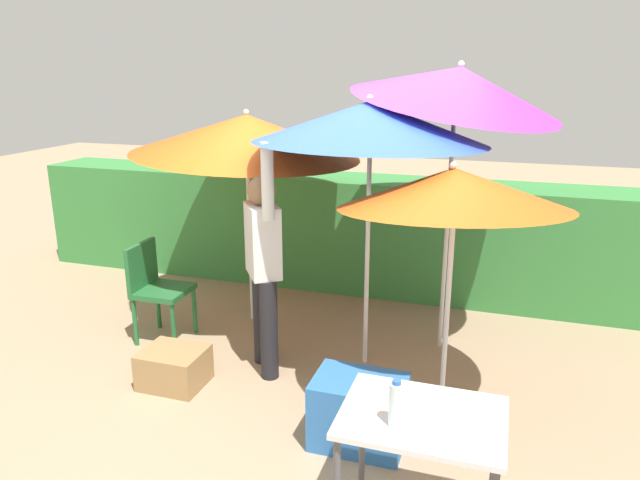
# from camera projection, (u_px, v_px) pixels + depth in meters

# --- Properties ---
(ground_plane) EXTENTS (24.00, 24.00, 0.00)m
(ground_plane) POSITION_uv_depth(u_px,v_px,m) (308.00, 386.00, 4.56)
(ground_plane) COLOR #9E8466
(hedge_row) EXTENTS (8.00, 0.70, 1.23)m
(hedge_row) POSITION_uv_depth(u_px,v_px,m) (374.00, 234.00, 6.43)
(hedge_row) COLOR #38843D
(hedge_row) RESTS_ON ground_plane
(umbrella_rainbow) EXTENTS (1.72, 1.69, 2.59)m
(umbrella_rainbow) POSITION_uv_depth(u_px,v_px,m) (458.00, 86.00, 4.60)
(umbrella_rainbow) COLOR silver
(umbrella_rainbow) RESTS_ON ground_plane
(umbrella_orange) EXTENTS (1.79, 1.79, 2.19)m
(umbrella_orange) POSITION_uv_depth(u_px,v_px,m) (370.00, 122.00, 4.37)
(umbrella_orange) COLOR silver
(umbrella_orange) RESTS_ON ground_plane
(umbrella_yellow) EXTENTS (2.09, 2.08, 2.03)m
(umbrella_yellow) POSITION_uv_depth(u_px,v_px,m) (247.00, 135.00, 5.27)
(umbrella_yellow) COLOR silver
(umbrella_yellow) RESTS_ON ground_plane
(umbrella_navy) EXTENTS (1.53, 1.53, 1.86)m
(umbrella_navy) POSITION_uv_depth(u_px,v_px,m) (453.00, 189.00, 3.78)
(umbrella_navy) COLOR silver
(umbrella_navy) RESTS_ON ground_plane
(person_vendor) EXTENTS (0.39, 0.50, 1.88)m
(person_vendor) POSITION_uv_depth(u_px,v_px,m) (263.00, 261.00, 4.56)
(person_vendor) COLOR black
(person_vendor) RESTS_ON ground_plane
(chair_plastic) EXTENTS (0.45, 0.45, 0.89)m
(chair_plastic) POSITION_uv_depth(u_px,v_px,m) (156.00, 285.00, 5.23)
(chair_plastic) COLOR #236633
(chair_plastic) RESTS_ON ground_plane
(cooler_box) EXTENTS (0.60, 0.42, 0.46)m
(cooler_box) POSITION_uv_depth(u_px,v_px,m) (359.00, 411.00, 3.82)
(cooler_box) COLOR #2D6BB7
(cooler_box) RESTS_ON ground_plane
(crate_cardboard) EXTENTS (0.48, 0.40, 0.29)m
(crate_cardboard) POSITION_uv_depth(u_px,v_px,m) (174.00, 367.00, 4.55)
(crate_cardboard) COLOR #9E7A4C
(crate_cardboard) RESTS_ON ground_plane
(folding_table) EXTENTS (0.80, 0.60, 0.75)m
(folding_table) POSITION_uv_depth(u_px,v_px,m) (422.00, 431.00, 2.89)
(folding_table) COLOR #4C4C51
(folding_table) RESTS_ON ground_plane
(bottle_water) EXTENTS (0.07, 0.07, 0.24)m
(bottle_water) POSITION_uv_depth(u_px,v_px,m) (396.00, 404.00, 2.75)
(bottle_water) COLOR silver
(bottle_water) RESTS_ON folding_table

